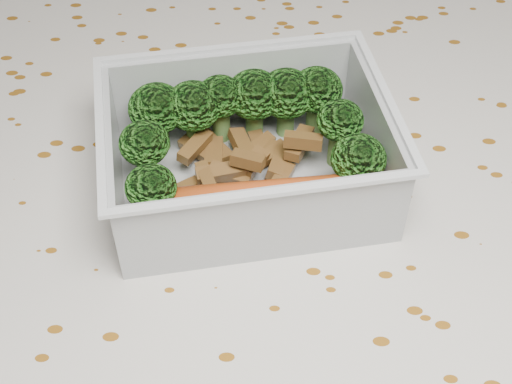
{
  "coord_description": "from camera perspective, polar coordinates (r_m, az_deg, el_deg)",
  "views": [
    {
      "loc": [
        0.01,
        -0.3,
        1.11
      ],
      "look_at": [
        0.01,
        0.01,
        0.78
      ],
      "focal_mm": 50.0,
      "sensor_mm": 36.0,
      "label": 1
    }
  ],
  "objects": [
    {
      "name": "meat_pile",
      "position": [
        0.48,
        -1.05,
        2.74
      ],
      "size": [
        0.1,
        0.07,
        0.03
      ],
      "color": "brown",
      "rests_on": "lunch_container"
    },
    {
      "name": "lunch_container",
      "position": [
        0.47,
        -0.68,
        2.55
      ],
      "size": [
        0.21,
        0.18,
        0.06
      ],
      "color": "silver",
      "rests_on": "tablecloth"
    },
    {
      "name": "sausage",
      "position": [
        0.44,
        0.69,
        -0.68
      ],
      "size": [
        0.16,
        0.04,
        0.03
      ],
      "color": "#C04818",
      "rests_on": "lunch_container"
    },
    {
      "name": "dining_table",
      "position": [
        0.53,
        -0.81,
        -9.26
      ],
      "size": [
        1.4,
        0.9,
        0.75
      ],
      "color": "brown",
      "rests_on": "ground"
    },
    {
      "name": "broccoli_florets",
      "position": [
        0.48,
        -1.04,
        6.03
      ],
      "size": [
        0.17,
        0.13,
        0.05
      ],
      "color": "#608C3F",
      "rests_on": "lunch_container"
    },
    {
      "name": "tablecloth",
      "position": [
        0.49,
        -0.87,
        -5.94
      ],
      "size": [
        1.46,
        0.96,
        0.19
      ],
      "color": "silver",
      "rests_on": "dining_table"
    }
  ]
}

